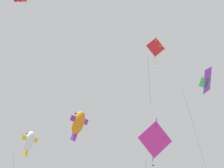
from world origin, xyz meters
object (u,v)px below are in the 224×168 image
object	(u,v)px
kite_diamond_near_right	(155,140)
kite_diamond_mid_left	(155,48)
kite_fish_near_left	(29,141)
kite_delta_low_drifter	(207,81)
kite_fish_highest	(78,123)

from	to	relation	value
kite_diamond_near_right	kite_diamond_mid_left	world-z (taller)	kite_diamond_mid_left
kite_diamond_mid_left	kite_fish_near_left	xyz separation A→B (m)	(6.56, 4.06, -6.13)
kite_delta_low_drifter	kite_diamond_mid_left	distance (m)	9.47
kite_diamond_mid_left	kite_fish_near_left	distance (m)	9.85
kite_diamond_near_right	kite_diamond_mid_left	xyz separation A→B (m)	(-0.75, 0.79, 5.81)
kite_fish_highest	kite_diamond_mid_left	distance (m)	6.98
kite_delta_low_drifter	kite_fish_highest	bearing A→B (deg)	137.93
kite_fish_highest	kite_fish_near_left	bearing A→B (deg)	170.90
kite_delta_low_drifter	kite_diamond_mid_left	size ratio (longest dim) A/B	2.26
kite_fish_highest	kite_fish_near_left	xyz separation A→B (m)	(1.22, 3.03, -1.75)
kite_diamond_near_right	kite_fish_highest	bearing A→B (deg)	139.04
kite_fish_near_left	kite_diamond_mid_left	bearing A→B (deg)	-46.06
kite_fish_highest	kite_diamond_mid_left	size ratio (longest dim) A/B	0.46
kite_diamond_near_right	kite_delta_low_drifter	distance (m)	11.15
kite_diamond_near_right	kite_delta_low_drifter	xyz separation A→B (m)	(-0.71, -8.59, 7.06)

